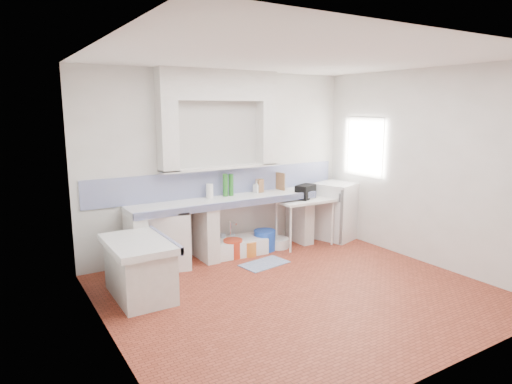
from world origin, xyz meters
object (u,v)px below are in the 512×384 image
sink (236,247)px  side_table (304,222)px  fridge (336,211)px  stove (168,240)px

sink → side_table: 1.24m
fridge → side_table: bearing=165.5°
stove → side_table: 2.30m
stove → fridge: fridge is taller
stove → sink: bearing=13.1°
stove → side_table: size_ratio=0.86×
stove → side_table: (2.29, -0.20, -0.01)m
stove → sink: stove is taller
stove → sink: (1.10, -0.01, -0.29)m
stove → sink: size_ratio=0.89×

